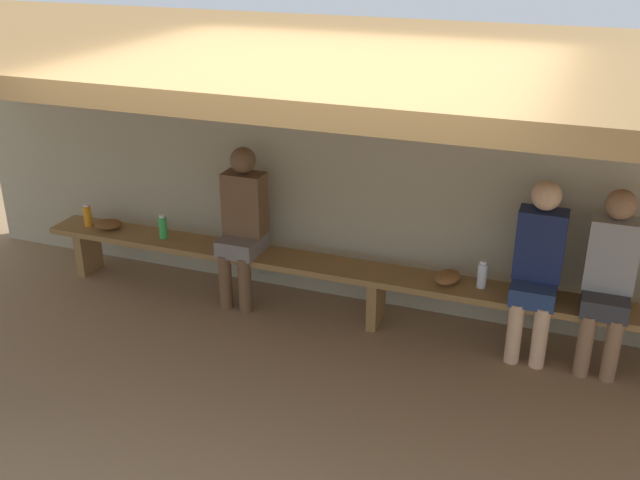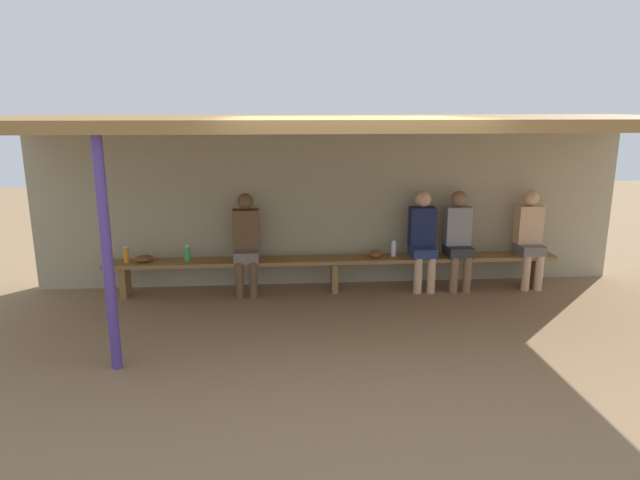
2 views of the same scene
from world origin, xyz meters
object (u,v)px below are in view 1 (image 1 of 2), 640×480
at_px(player_in_red, 537,264).
at_px(water_bottle_clear, 87,215).
at_px(bench, 377,280).
at_px(player_in_blue, 609,274).
at_px(water_bottle_orange, 163,227).
at_px(player_leftmost, 242,221).
at_px(baseball_glove_worn, 109,225).
at_px(water_bottle_green, 482,275).
at_px(baseball_glove_tan, 448,277).

height_order(player_in_red, water_bottle_clear, player_in_red).
xyz_separation_m(bench, water_bottle_clear, (-2.71, -0.00, 0.17)).
bearing_deg(player_in_blue, water_bottle_clear, -179.93).
height_order(player_in_blue, water_bottle_orange, player_in_blue).
distance_m(player_leftmost, player_in_red, 2.35).
relative_size(player_in_blue, water_bottle_clear, 6.27).
height_order(player_leftmost, baseball_glove_worn, player_leftmost).
distance_m(player_leftmost, player_in_blue, 2.84).
distance_m(bench, baseball_glove_worn, 2.49).
bearing_deg(player_leftmost, player_in_blue, 0.00).
xyz_separation_m(water_bottle_clear, water_bottle_green, (3.51, 0.03, 0.00)).
relative_size(bench, water_bottle_clear, 28.19).
height_order(water_bottle_clear, water_bottle_orange, same).
distance_m(bench, baseball_glove_tan, 0.57).
xyz_separation_m(water_bottle_orange, baseball_glove_worn, (-0.56, -0.01, -0.06)).
relative_size(bench, water_bottle_orange, 28.08).
height_order(player_leftmost, water_bottle_orange, player_leftmost).
bearing_deg(baseball_glove_worn, player_in_blue, -25.11).
distance_m(player_in_red, water_bottle_orange, 3.12).
distance_m(player_in_blue, water_bottle_orange, 3.61).
bearing_deg(player_in_blue, bench, -179.89).
bearing_deg(baseball_glove_tan, water_bottle_orange, 106.26).
height_order(player_in_blue, water_bottle_clear, player_in_blue).
bearing_deg(player_in_red, water_bottle_orange, -179.98).
bearing_deg(player_leftmost, water_bottle_green, 0.79).
relative_size(water_bottle_clear, baseball_glove_tan, 0.89).
bearing_deg(water_bottle_clear, player_leftmost, 0.19).
bearing_deg(water_bottle_clear, baseball_glove_tan, 0.28).
height_order(bench, water_bottle_green, water_bottle_green).
xyz_separation_m(player_leftmost, water_bottle_clear, (-1.55, -0.01, -0.17)).
relative_size(player_in_red, baseball_glove_worn, 5.56).
xyz_separation_m(water_bottle_clear, water_bottle_orange, (0.78, 0.00, 0.00)).
height_order(player_in_blue, baseball_glove_worn, player_in_blue).
bearing_deg(water_bottle_clear, player_in_blue, 0.07).
distance_m(player_leftmost, baseball_glove_tan, 1.73).
bearing_deg(player_in_blue, baseball_glove_worn, -179.89).
height_order(bench, water_bottle_clear, water_bottle_clear).
height_order(water_bottle_green, baseball_glove_tan, water_bottle_green).
relative_size(water_bottle_clear, water_bottle_green, 0.98).
bearing_deg(player_leftmost, bench, -0.15).
relative_size(water_bottle_clear, water_bottle_orange, 1.00).
height_order(player_leftmost, baseball_glove_tan, player_leftmost).
xyz_separation_m(player_in_blue, water_bottle_orange, (-3.61, -0.00, -0.17)).
distance_m(water_bottle_orange, baseball_glove_worn, 0.56).
distance_m(player_in_red, baseball_glove_tan, 0.67).
relative_size(player_in_blue, water_bottle_green, 6.16).
bearing_deg(baseball_glove_tan, player_in_blue, -74.55).
bearing_deg(player_in_blue, water_bottle_orange, -179.98).
relative_size(player_leftmost, baseball_glove_worn, 5.56).
bearing_deg(baseball_glove_tan, player_in_red, -74.96).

